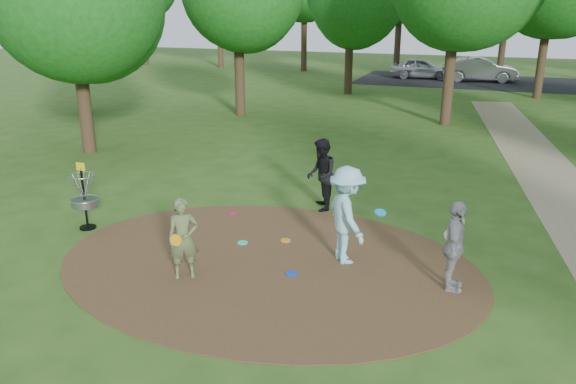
% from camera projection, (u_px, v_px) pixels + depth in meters
% --- Properties ---
extents(ground, '(100.00, 100.00, 0.00)m').
position_uv_depth(ground, '(267.00, 264.00, 10.97)').
color(ground, '#2D5119').
rests_on(ground, ground).
extents(dirt_clearing, '(8.40, 8.40, 0.02)m').
position_uv_depth(dirt_clearing, '(267.00, 263.00, 10.96)').
color(dirt_clearing, '#47301C').
rests_on(dirt_clearing, ground).
extents(parking_lot, '(14.00, 8.00, 0.01)m').
position_uv_depth(parking_lot, '(466.00, 81.00, 37.03)').
color(parking_lot, black).
rests_on(parking_lot, ground).
extents(player_observer_with_disc, '(0.67, 0.61, 1.54)m').
position_uv_depth(player_observer_with_disc, '(183.00, 239.00, 10.19)').
color(player_observer_with_disc, '#59693D').
rests_on(player_observer_with_disc, ground).
extents(player_throwing_with_disc, '(1.47, 1.43, 1.93)m').
position_uv_depth(player_throwing_with_disc, '(347.00, 215.00, 10.76)').
color(player_throwing_with_disc, '#94CFDC').
rests_on(player_throwing_with_disc, ground).
extents(player_walking_with_disc, '(0.94, 1.04, 1.77)m').
position_uv_depth(player_walking_with_disc, '(321.00, 175.00, 13.59)').
color(player_walking_with_disc, black).
rests_on(player_walking_with_disc, ground).
extents(player_waiting_with_disc, '(0.45, 0.99, 1.65)m').
position_uv_depth(player_waiting_with_disc, '(454.00, 247.00, 9.71)').
color(player_waiting_with_disc, '#9C9C9E').
rests_on(player_waiting_with_disc, ground).
extents(disc_ground_cyan, '(0.22, 0.22, 0.02)m').
position_uv_depth(disc_ground_cyan, '(243.00, 243.00, 11.86)').
color(disc_ground_cyan, '#1CE2D2').
rests_on(disc_ground_cyan, dirt_clearing).
extents(disc_ground_blue, '(0.22, 0.22, 0.02)m').
position_uv_depth(disc_ground_blue, '(291.00, 274.00, 10.49)').
color(disc_ground_blue, '#0D39DE').
rests_on(disc_ground_blue, dirt_clearing).
extents(disc_ground_red, '(0.22, 0.22, 0.02)m').
position_uv_depth(disc_ground_red, '(232.00, 213.00, 13.54)').
color(disc_ground_red, '#D51547').
rests_on(disc_ground_red, dirt_clearing).
extents(car_left, '(4.23, 2.02, 1.40)m').
position_uv_depth(car_left, '(421.00, 68.00, 38.15)').
color(car_left, '#AEB1B6').
rests_on(car_left, ground).
extents(car_right, '(4.87, 2.26, 1.55)m').
position_uv_depth(car_right, '(480.00, 70.00, 36.59)').
color(car_right, '#96969D').
rests_on(car_right, ground).
extents(disc_ground_orange, '(0.22, 0.22, 0.02)m').
position_uv_depth(disc_ground_orange, '(286.00, 240.00, 11.97)').
color(disc_ground_orange, orange).
rests_on(disc_ground_orange, dirt_clearing).
extents(disc_golf_basket, '(0.63, 0.63, 1.54)m').
position_uv_depth(disc_golf_basket, '(84.00, 192.00, 12.42)').
color(disc_golf_basket, black).
rests_on(disc_golf_basket, ground).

